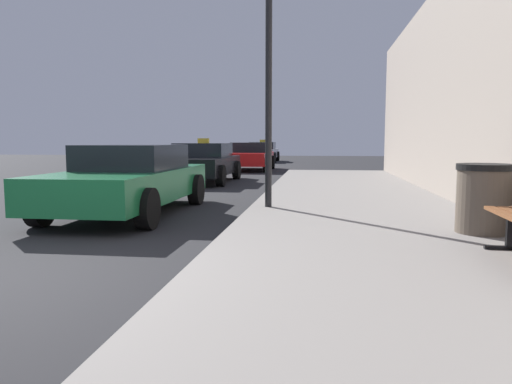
{
  "coord_description": "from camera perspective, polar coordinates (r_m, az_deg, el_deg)",
  "views": [
    {
      "loc": [
        3.25,
        -3.9,
        1.34
      ],
      "look_at": [
        2.19,
        4.13,
        0.48
      ],
      "focal_mm": 33.61,
      "sensor_mm": 36.0,
      "label": 1
    }
  ],
  "objects": [
    {
      "name": "car_red",
      "position": [
        22.09,
        -0.72,
        4.29
      ],
      "size": [
        2.02,
        4.14,
        1.27
      ],
      "rotation": [
        0.0,
        0.0,
        3.14
      ],
      "color": "red",
      "rests_on": "ground_plane"
    },
    {
      "name": "car_black",
      "position": [
        15.77,
        -6.39,
        3.53
      ],
      "size": [
        2.02,
        4.29,
        1.43
      ],
      "rotation": [
        0.0,
        0.0,
        3.14
      ],
      "color": "black",
      "rests_on": "ground_plane"
    },
    {
      "name": "car_green",
      "position": [
        9.13,
        -14.75,
        1.53
      ],
      "size": [
        1.97,
        4.56,
        1.27
      ],
      "rotation": [
        0.0,
        0.0,
        3.14
      ],
      "color": "#196638",
      "rests_on": "ground_plane"
    },
    {
      "name": "car_silver",
      "position": [
        31.23,
        0.76,
        4.82
      ],
      "size": [
        1.99,
        4.11,
        1.43
      ],
      "rotation": [
        0.0,
        0.0,
        3.14
      ],
      "color": "#B7B7BF",
      "rests_on": "ground_plane"
    },
    {
      "name": "trash_bin",
      "position": [
        6.87,
        25.46,
        -0.67
      ],
      "size": [
        0.7,
        0.7,
        0.9
      ],
      "color": "brown",
      "rests_on": "sidewalk"
    },
    {
      "name": "sidewalk",
      "position": [
        4.17,
        17.91,
        -11.89
      ],
      "size": [
        4.0,
        32.0,
        0.15
      ],
      "primitive_type": "cube",
      "color": "gray",
      "rests_on": "ground_plane"
    },
    {
      "name": "street_lamp",
      "position": [
        8.84,
        1.53,
        17.93
      ],
      "size": [
        0.36,
        0.36,
        4.4
      ],
      "color": "black",
      "rests_on": "sidewalk"
    }
  ]
}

